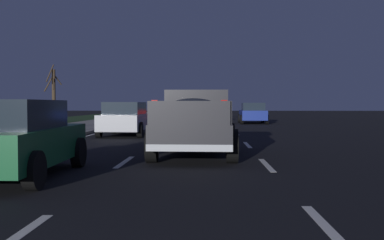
# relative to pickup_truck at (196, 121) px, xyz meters

# --- Properties ---
(ground) EXTENTS (144.00, 144.00, 0.00)m
(ground) POSITION_rel_pickup_truck_xyz_m (15.05, 0.00, -0.98)
(ground) COLOR black
(sidewalk_shoulder) EXTENTS (108.00, 4.00, 0.12)m
(sidewalk_shoulder) POSITION_rel_pickup_truck_xyz_m (15.05, 7.45, -0.92)
(sidewalk_shoulder) COLOR gray
(sidewalk_shoulder) RESTS_ON ground
(grass_verge) EXTENTS (108.00, 6.00, 0.01)m
(grass_verge) POSITION_rel_pickup_truck_xyz_m (15.05, 12.45, -0.98)
(grass_verge) COLOR #1E3819
(grass_verge) RESTS_ON ground
(lane_markings) EXTENTS (108.00, 7.04, 0.01)m
(lane_markings) POSITION_rel_pickup_truck_xyz_m (18.35, 3.07, -0.98)
(lane_markings) COLOR silver
(lane_markings) RESTS_ON ground
(pickup_truck) EXTENTS (5.48, 2.39, 1.87)m
(pickup_truck) POSITION_rel_pickup_truck_xyz_m (0.00, 0.00, 0.00)
(pickup_truck) COLOR #232328
(pickup_truck) RESTS_ON ground
(sedan_blue) EXTENTS (4.42, 2.06, 1.54)m
(sedan_blue) POSITION_rel_pickup_truck_xyz_m (21.86, -3.68, -0.20)
(sedan_blue) COLOR navy
(sedan_blue) RESTS_ON ground
(sedan_silver) EXTENTS (4.45, 2.10, 1.54)m
(sedan_silver) POSITION_rel_pickup_truck_xyz_m (8.15, 3.45, -0.20)
(sedan_silver) COLOR #B2B5BA
(sedan_silver) RESTS_ON ground
(sedan_green) EXTENTS (4.44, 2.09, 1.54)m
(sedan_green) POSITION_rel_pickup_truck_xyz_m (-4.30, 3.52, -0.20)
(sedan_green) COLOR #14592D
(sedan_green) RESTS_ON ground
(sedan_red) EXTENTS (4.42, 2.06, 1.54)m
(sedan_red) POSITION_rel_pickup_truck_xyz_m (24.50, -0.05, -0.20)
(sedan_red) COLOR maroon
(sedan_red) RESTS_ON ground
(bare_tree_far) EXTENTS (1.51, 1.11, 4.53)m
(bare_tree_far) POSITION_rel_pickup_truck_xyz_m (22.84, 11.66, 1.27)
(bare_tree_far) COLOR #423323
(bare_tree_far) RESTS_ON ground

